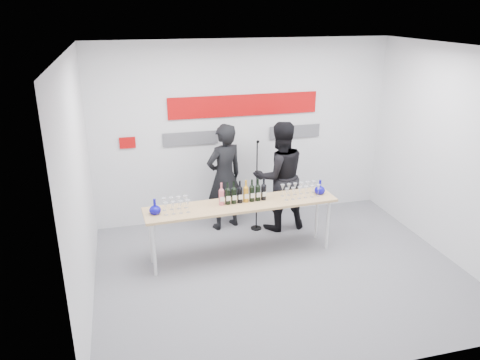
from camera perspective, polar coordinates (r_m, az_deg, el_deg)
The scene contains 12 objects.
ground at distance 6.66m, azimuth 4.96°, elevation -11.02°, with size 5.00×5.00×0.00m, color slate.
back_wall at distance 7.84m, azimuth 0.45°, elevation 5.92°, with size 5.00×0.04×3.00m, color silver.
signage at distance 7.73m, azimuth 0.11°, elevation 8.04°, with size 3.38×0.02×0.79m.
tasting_table at distance 6.68m, azimuth 0.22°, elevation -3.36°, with size 2.79×0.68×0.83m.
wine_bottles at distance 6.63m, azimuth 0.35°, elevation -1.41°, with size 0.71×0.11×0.33m.
decanter_left at distance 6.39m, azimuth -10.34°, elevation -3.19°, with size 0.16×0.16×0.21m, color #0D0899, non-canonical shape.
decanter_right at distance 7.06m, azimuth 9.71°, elevation -0.83°, with size 0.16×0.16×0.21m, color #0D0899, non-canonical shape.
glasses_left at distance 6.43m, azimuth -7.81°, elevation -3.06°, with size 0.37×0.24×0.18m.
glasses_right at distance 6.93m, azimuth 7.37°, elevation -1.26°, with size 0.57×0.25×0.18m.
presenter_left at distance 7.53m, azimuth -1.91°, elevation 0.36°, with size 0.64×0.42×1.76m, color black.
presenter_right at distance 7.54m, azimuth 4.83°, elevation 0.46°, with size 0.87×0.68×1.80m, color black.
mic_stand at distance 7.61m, azimuth 2.03°, elevation -2.80°, with size 0.18×0.18×1.53m.
Camera 1 is at (-1.97, -5.33, 3.46)m, focal length 35.00 mm.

